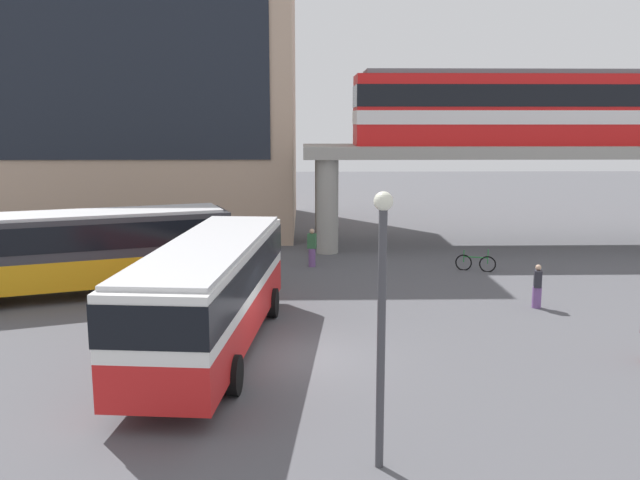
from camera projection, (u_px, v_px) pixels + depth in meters
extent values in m
plane|color=#515156|center=(301.00, 277.00, 28.83)|extent=(120.00, 120.00, 0.00)
cube|color=tan|center=(108.00, 89.00, 41.35)|extent=(23.04, 14.65, 17.05)
cube|color=black|center=(65.00, 65.00, 33.94)|extent=(20.73, 0.10, 9.55)
cube|color=#9E9B93|center=(590.00, 151.00, 35.47)|extent=(30.38, 5.64, 0.60)
cylinder|color=#9E9B93|center=(327.00, 206.00, 33.61)|extent=(1.10, 1.10, 4.73)
cylinder|color=#9E9B93|center=(325.00, 197.00, 37.59)|extent=(1.10, 1.10, 4.73)
cube|color=red|center=(592.00, 111.00, 35.10)|extent=(24.85, 2.90, 3.60)
cube|color=silver|center=(591.00, 118.00, 35.17)|extent=(24.91, 2.96, 0.70)
cube|color=black|center=(593.00, 97.00, 34.98)|extent=(24.91, 2.96, 1.10)
cube|color=slate|center=(594.00, 73.00, 34.77)|extent=(23.86, 2.61, 0.24)
cube|color=red|center=(213.00, 316.00, 19.34)|extent=(3.58, 11.19, 1.10)
cube|color=white|center=(211.00, 272.00, 19.11)|extent=(3.58, 11.19, 1.50)
cube|color=black|center=(211.00, 270.00, 19.10)|extent=(3.62, 11.24, 0.96)
cube|color=silver|center=(210.00, 244.00, 18.97)|extent=(3.40, 10.63, 0.12)
cylinder|color=black|center=(201.00, 301.00, 22.98)|extent=(0.38, 1.02, 1.00)
cylinder|color=black|center=(273.00, 303.00, 22.80)|extent=(0.38, 1.02, 1.00)
cylinder|color=black|center=(134.00, 372.00, 16.50)|extent=(0.38, 1.02, 1.00)
cylinder|color=black|center=(234.00, 375.00, 16.32)|extent=(0.38, 1.02, 1.00)
cube|color=orange|center=(83.00, 269.00, 25.52)|extent=(11.21, 6.01, 1.10)
cube|color=#333338|center=(81.00, 235.00, 25.29)|extent=(11.21, 6.01, 1.50)
cube|color=black|center=(81.00, 233.00, 25.28)|extent=(11.26, 6.06, 0.96)
cube|color=silver|center=(80.00, 214.00, 25.15)|extent=(10.65, 5.71, 0.12)
cylinder|color=black|center=(170.00, 283.00, 25.55)|extent=(1.04, 0.60, 1.00)
cylinder|color=black|center=(161.00, 270.00, 27.85)|extent=(1.04, 0.60, 1.00)
torus|color=black|center=(488.00, 264.00, 29.69)|extent=(0.71, 0.32, 0.74)
torus|color=black|center=(464.00, 263.00, 30.03)|extent=(0.71, 0.32, 0.74)
cylinder|color=#1E7F33|center=(476.00, 257.00, 29.81)|extent=(1.00, 0.42, 0.05)
cylinder|color=#1E7F33|center=(464.00, 256.00, 29.98)|extent=(0.04, 0.04, 0.55)
cylinder|color=#1E7F33|center=(488.00, 256.00, 29.63)|extent=(0.04, 0.04, 0.65)
cylinder|color=#724C8C|center=(537.00, 297.00, 23.97)|extent=(0.32, 0.32, 0.77)
cube|color=#26262D|center=(538.00, 279.00, 23.85)|extent=(0.35, 0.45, 0.61)
sphere|color=tan|center=(538.00, 267.00, 23.78)|extent=(0.21, 0.21, 0.21)
cylinder|color=#724C8C|center=(312.00, 257.00, 30.73)|extent=(0.32, 0.32, 0.85)
cube|color=#33663F|center=(312.00, 241.00, 30.60)|extent=(0.44, 0.33, 0.68)
sphere|color=tan|center=(312.00, 231.00, 30.52)|extent=(0.23, 0.23, 0.23)
cylinder|color=#3F3F44|center=(381.00, 342.00, 12.56)|extent=(0.16, 0.16, 5.03)
sphere|color=silver|center=(383.00, 201.00, 12.10)|extent=(0.36, 0.36, 0.36)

